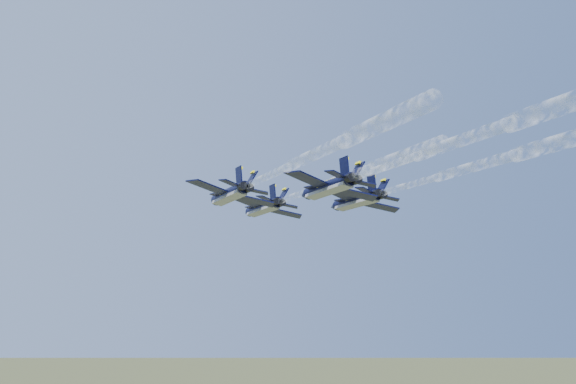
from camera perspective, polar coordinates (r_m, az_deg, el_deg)
name	(u,v)px	position (r m, az deg, el deg)	size (l,w,h in m)	color
jet_lead	(263,208)	(113.80, -2.02, -1.24)	(12.46, 16.34, 4.34)	black
jet_left	(229,194)	(98.44, -4.68, -0.19)	(12.46, 16.34, 4.34)	black
jet_right	(356,201)	(105.32, 5.38, -0.68)	(12.46, 16.34, 4.34)	black
jet_slot	(328,187)	(91.48, 3.16, 0.38)	(12.46, 16.34, 4.34)	black
smoke_trail_lead	(362,176)	(83.27, 5.89, 1.24)	(4.51, 43.00, 1.90)	white
smoke_trail_left	(336,150)	(67.49, 3.85, 3.35)	(4.51, 43.00, 1.90)	white
smoke_trail_right	(506,163)	(77.35, 16.87, 2.24)	(4.51, 43.00, 1.90)	white
smoke_trail_slot	(498,134)	(63.15, 16.23, 4.42)	(4.51, 43.00, 1.90)	white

